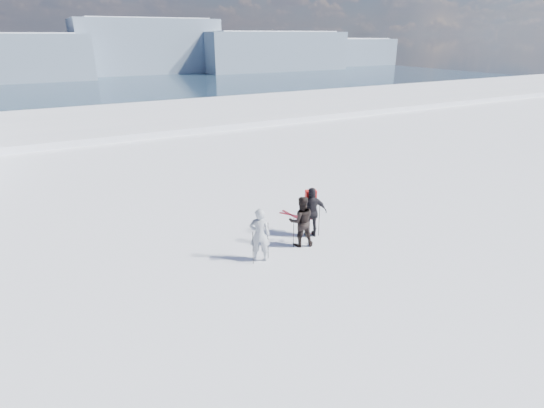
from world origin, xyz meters
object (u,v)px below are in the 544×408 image
at_px(skier_grey, 260,235).
at_px(skier_pack, 312,212).
at_px(skis_loose, 296,216).
at_px(skier_dark, 301,221).

xyz_separation_m(skier_grey, skier_pack, (2.59, 0.73, 0.03)).
bearing_deg(skier_grey, skier_pack, -134.27).
height_order(skier_grey, skis_loose, skier_grey).
relative_size(skier_dark, skis_loose, 1.12).
relative_size(skier_grey, skier_dark, 1.00).
distance_m(skier_pack, skis_loose, 2.14).
bearing_deg(skis_loose, skier_pack, -104.05).
distance_m(skier_dark, skier_pack, 0.88).
bearing_deg(skis_loose, skier_grey, -139.74).
xyz_separation_m(skier_grey, skis_loose, (3.05, 2.59, -0.94)).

